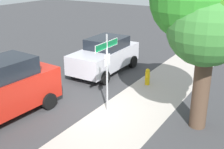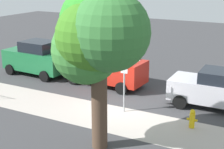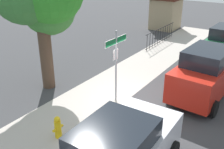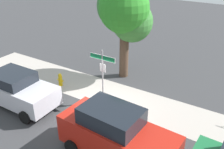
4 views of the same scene
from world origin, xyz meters
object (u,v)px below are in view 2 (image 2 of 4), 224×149
street_sign (124,68)px  car_green (37,58)px  car_silver (218,89)px  car_red (106,66)px  fire_hydrant (192,119)px  shade_tree (98,35)px

street_sign → car_green: 7.72m
car_silver → car_green: (10.73, -0.31, 0.13)m
street_sign → car_green: bearing=-20.8°
street_sign → car_red: 3.95m
car_green → fire_hydrant: bearing=166.7°
car_green → fire_hydrant: size_ratio=5.27×
shade_tree → car_green: shade_tree is taller
car_silver → fire_hydrant: size_ratio=5.43×
car_silver → car_green: size_ratio=1.03×
fire_hydrant → street_sign: bearing=-3.6°
car_red → car_green: bearing=5.3°
car_red → fire_hydrant: 6.47m
car_red → fire_hydrant: car_red is taller
car_silver → car_green: car_green is taller
shade_tree → car_red: 7.49m
shade_tree → fire_hydrant: shade_tree is taller
shade_tree → car_green: 10.24m
car_silver → fire_hydrant: bearing=79.5°
shade_tree → car_silver: shade_tree is taller
car_red → car_silver: bearing=178.8°
car_red → fire_hydrant: size_ratio=5.90×
shade_tree → car_red: size_ratio=1.24×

